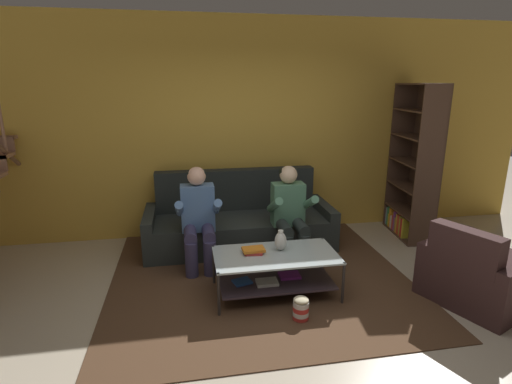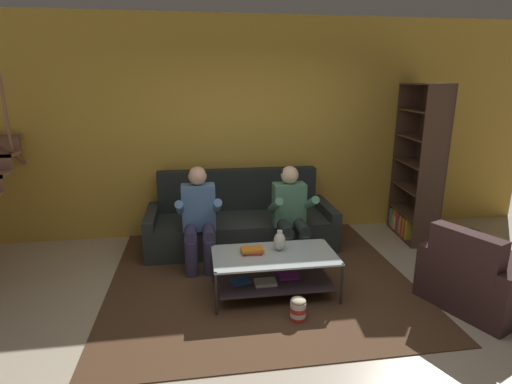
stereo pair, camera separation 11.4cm
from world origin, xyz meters
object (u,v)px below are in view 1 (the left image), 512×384
(armchair, at_px, (480,274))
(bookshelf, at_px, (414,178))
(vase, at_px, (281,241))
(popcorn_tub, at_px, (301,308))
(coffee_table, at_px, (275,268))
(person_seated_right, at_px, (290,211))
(book_stack, at_px, (253,250))
(person_seated_left, at_px, (198,215))
(couch, at_px, (239,223))

(armchair, bearing_deg, bookshelf, 80.36)
(vase, height_order, popcorn_tub, vase)
(coffee_table, height_order, vase, vase)
(person_seated_right, height_order, popcorn_tub, person_seated_right)
(coffee_table, relative_size, vase, 5.76)
(coffee_table, bearing_deg, book_stack, 161.37)
(person_seated_left, bearing_deg, bookshelf, 9.51)
(person_seated_left, xyz_separation_m, vase, (0.79, -0.69, -0.09))
(person_seated_left, distance_m, vase, 1.05)
(vase, distance_m, bookshelf, 2.47)
(book_stack, height_order, popcorn_tub, book_stack)
(couch, relative_size, bookshelf, 1.16)
(person_seated_left, bearing_deg, vase, -41.26)
(person_seated_right, relative_size, coffee_table, 0.92)
(coffee_table, xyz_separation_m, book_stack, (-0.21, 0.07, 0.17))
(armchair, xyz_separation_m, popcorn_tub, (-1.80, -0.03, -0.16))
(bookshelf, bearing_deg, person_seated_right, -165.17)
(bookshelf, bearing_deg, book_stack, -153.53)
(couch, distance_m, popcorn_tub, 1.86)
(popcorn_tub, bearing_deg, book_stack, 120.80)
(person_seated_right, relative_size, popcorn_tub, 5.05)
(couch, height_order, bookshelf, bookshelf)
(bookshelf, height_order, popcorn_tub, bookshelf)
(couch, distance_m, coffee_table, 1.34)
(coffee_table, relative_size, popcorn_tub, 5.47)
(bookshelf, bearing_deg, person_seated_left, -170.49)
(book_stack, bearing_deg, bookshelf, 26.47)
(person_seated_right, distance_m, bookshelf, 1.94)
(couch, distance_m, armchair, 2.77)
(couch, xyz_separation_m, person_seated_right, (0.54, -0.55, 0.31))
(person_seated_right, xyz_separation_m, armchair, (1.57, -1.25, -0.34))
(person_seated_right, distance_m, popcorn_tub, 1.39)
(book_stack, bearing_deg, vase, 5.00)
(vase, bearing_deg, book_stack, -175.00)
(coffee_table, bearing_deg, armchair, -13.58)
(coffee_table, distance_m, book_stack, 0.28)
(person_seated_right, distance_m, armchair, 2.03)
(vase, distance_m, popcorn_tub, 0.72)
(bookshelf, bearing_deg, vase, -151.12)
(book_stack, xyz_separation_m, bookshelf, (2.43, 1.21, 0.35))
(bookshelf, bearing_deg, armchair, -99.64)
(person_seated_right, relative_size, bookshelf, 0.55)
(person_seated_left, bearing_deg, armchair, -25.37)
(person_seated_left, bearing_deg, couch, 45.41)
(couch, xyz_separation_m, armchair, (2.11, -1.79, -0.02))
(person_seated_left, height_order, armchair, person_seated_left)
(person_seated_left, relative_size, armchair, 1.00)
(book_stack, height_order, armchair, armchair)
(bookshelf, xyz_separation_m, popcorn_tub, (-2.09, -1.77, -0.70))
(bookshelf, distance_m, armchair, 1.85)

